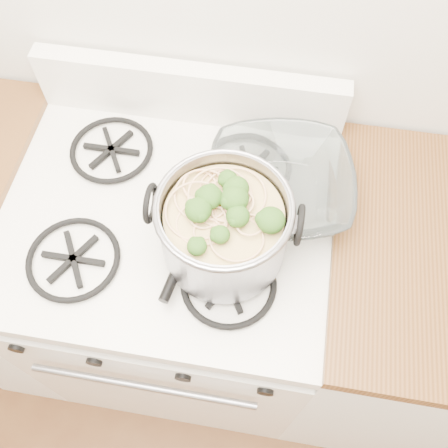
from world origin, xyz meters
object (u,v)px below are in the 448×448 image
gas_range (181,291)px  stock_pot (224,228)px  spatula (206,200)px  glass_bowl (279,190)px

gas_range → stock_pot: stock_pot is taller
gas_range → stock_pot: size_ratio=3.08×
spatula → glass_bowl: bearing=27.4°
gas_range → glass_bowl: 0.57m
gas_range → stock_pot: bearing=-25.6°
stock_pot → glass_bowl: 0.20m
gas_range → spatula: size_ratio=2.98×
spatula → glass_bowl: size_ratio=2.41×
gas_range → spatula: bearing=21.5°
spatula → glass_bowl: 0.17m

